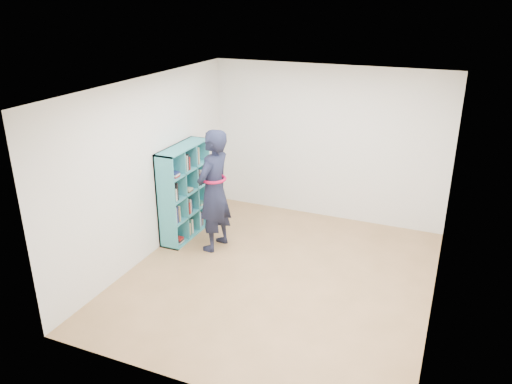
% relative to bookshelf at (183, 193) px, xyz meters
% --- Properties ---
extents(floor, '(4.50, 4.50, 0.00)m').
position_rel_bookshelf_xyz_m(floor, '(1.85, -0.65, -0.72)').
color(floor, olive).
rests_on(floor, ground).
extents(ceiling, '(4.50, 4.50, 0.00)m').
position_rel_bookshelf_xyz_m(ceiling, '(1.85, -0.65, 1.88)').
color(ceiling, white).
rests_on(ceiling, wall_back).
extents(wall_left, '(0.02, 4.50, 2.60)m').
position_rel_bookshelf_xyz_m(wall_left, '(-0.15, -0.65, 0.58)').
color(wall_left, white).
rests_on(wall_left, floor).
extents(wall_right, '(0.02, 4.50, 2.60)m').
position_rel_bookshelf_xyz_m(wall_right, '(3.85, -0.65, 0.58)').
color(wall_right, white).
rests_on(wall_right, floor).
extents(wall_back, '(4.00, 0.02, 2.60)m').
position_rel_bookshelf_xyz_m(wall_back, '(1.85, 1.60, 0.58)').
color(wall_back, white).
rests_on(wall_back, floor).
extents(wall_front, '(4.00, 0.02, 2.60)m').
position_rel_bookshelf_xyz_m(wall_front, '(1.85, -2.90, 0.58)').
color(wall_front, white).
rests_on(wall_front, floor).
extents(bookshelf, '(0.32, 1.11, 1.48)m').
position_rel_bookshelf_xyz_m(bookshelf, '(0.00, 0.00, 0.00)').
color(bookshelf, teal).
rests_on(bookshelf, floor).
extents(person, '(0.52, 0.72, 1.85)m').
position_rel_bookshelf_xyz_m(person, '(0.65, -0.20, 0.21)').
color(person, black).
rests_on(person, floor).
extents(smartphone, '(0.02, 0.08, 0.12)m').
position_rel_bookshelf_xyz_m(smartphone, '(0.51, -0.11, 0.33)').
color(smartphone, silver).
rests_on(smartphone, person).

